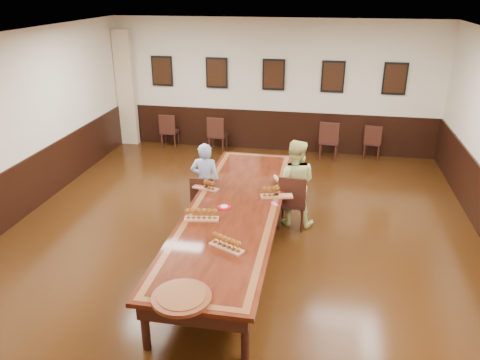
% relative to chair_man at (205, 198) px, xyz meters
% --- Properties ---
extents(floor, '(8.00, 10.00, 0.02)m').
position_rel_chair_man_xyz_m(floor, '(0.71, -0.90, -0.45)').
color(floor, black).
rests_on(floor, ground).
extents(ceiling, '(8.00, 10.00, 0.02)m').
position_rel_chair_man_xyz_m(ceiling, '(0.71, -0.90, 2.77)').
color(ceiling, white).
rests_on(ceiling, floor).
extents(wall_back, '(8.00, 0.02, 3.20)m').
position_rel_chair_man_xyz_m(wall_back, '(0.71, 4.11, 1.16)').
color(wall_back, beige).
rests_on(wall_back, floor).
extents(chair_man, '(0.44, 0.47, 0.89)m').
position_rel_chair_man_xyz_m(chair_man, '(0.00, 0.00, 0.00)').
color(chair_man, black).
rests_on(chair_man, floor).
extents(chair_woman, '(0.48, 0.52, 0.99)m').
position_rel_chair_man_xyz_m(chair_woman, '(1.54, 0.07, 0.05)').
color(chair_woman, black).
rests_on(chair_woman, floor).
extents(spare_chair_a, '(0.43, 0.47, 0.89)m').
position_rel_chair_man_xyz_m(spare_chair_a, '(-1.91, 3.80, -0.00)').
color(spare_chair_a, black).
rests_on(spare_chair_a, floor).
extents(spare_chair_b, '(0.45, 0.49, 0.91)m').
position_rel_chair_man_xyz_m(spare_chair_b, '(-0.61, 3.68, 0.01)').
color(spare_chair_b, black).
rests_on(spare_chair_b, floor).
extents(spare_chair_c, '(0.49, 0.53, 0.96)m').
position_rel_chair_man_xyz_m(spare_chair_c, '(2.13, 3.63, 0.03)').
color(spare_chair_c, black).
rests_on(spare_chair_c, floor).
extents(spare_chair_d, '(0.47, 0.50, 0.85)m').
position_rel_chair_man_xyz_m(spare_chair_d, '(3.16, 3.88, -0.02)').
color(spare_chair_d, black).
rests_on(spare_chair_d, floor).
extents(person_man, '(0.53, 0.36, 1.42)m').
position_rel_chair_man_xyz_m(person_man, '(-0.00, 0.09, 0.26)').
color(person_man, '#4B6EBC').
rests_on(person_man, floor).
extents(person_woman, '(0.79, 0.62, 1.54)m').
position_rel_chair_man_xyz_m(person_woman, '(1.54, 0.17, 0.33)').
color(person_woman, '#DFE48E').
rests_on(person_woman, floor).
extents(pink_phone, '(0.13, 0.14, 0.01)m').
position_rel_chair_man_xyz_m(pink_phone, '(1.31, -0.68, 0.31)').
color(pink_phone, '#FA53BD').
rests_on(pink_phone, conference_table).
extents(curtain, '(0.45, 0.18, 2.90)m').
position_rel_chair_man_xyz_m(curtain, '(-3.04, 3.92, 1.01)').
color(curtain, '#C5AD88').
rests_on(curtain, floor).
extents(wainscoting, '(8.00, 10.00, 1.00)m').
position_rel_chair_man_xyz_m(wainscoting, '(0.71, -0.90, 0.06)').
color(wainscoting, black).
rests_on(wainscoting, floor).
extents(conference_table, '(1.40, 5.00, 0.76)m').
position_rel_chair_man_xyz_m(conference_table, '(0.71, -0.90, 0.17)').
color(conference_table, black).
rests_on(conference_table, floor).
extents(posters, '(6.14, 0.04, 0.74)m').
position_rel_chair_man_xyz_m(posters, '(0.71, 4.04, 1.46)').
color(posters, black).
rests_on(posters, wall_back).
extents(flight_a, '(0.47, 0.25, 0.17)m').
position_rel_chair_man_xyz_m(flight_a, '(0.13, -0.31, 0.38)').
color(flight_a, '#A96347').
rests_on(flight_a, conference_table).
extents(flight_b, '(0.53, 0.28, 0.19)m').
position_rel_chair_man_xyz_m(flight_b, '(1.26, -0.41, 0.40)').
color(flight_b, '#A96347').
rests_on(flight_b, conference_table).
extents(flight_c, '(0.51, 0.22, 0.19)m').
position_rel_chair_man_xyz_m(flight_c, '(0.32, -1.39, 0.39)').
color(flight_c, '#A96347').
rests_on(flight_c, conference_table).
extents(flight_d, '(0.50, 0.36, 0.18)m').
position_rel_chair_man_xyz_m(flight_d, '(0.84, -2.11, 0.39)').
color(flight_d, '#A96347').
rests_on(flight_d, conference_table).
extents(red_plate_grp, '(0.21, 0.21, 0.03)m').
position_rel_chair_man_xyz_m(red_plate_grp, '(0.56, -0.94, 0.32)').
color(red_plate_grp, '#AD0B1B').
rests_on(red_plate_grp, conference_table).
extents(carved_platter, '(0.81, 0.81, 0.05)m').
position_rel_chair_man_xyz_m(carved_platter, '(0.58, -3.22, 0.33)').
color(carved_platter, '#552011').
rests_on(carved_platter, conference_table).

